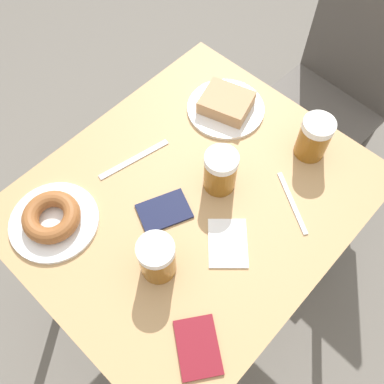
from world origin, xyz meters
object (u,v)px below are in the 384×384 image
object	(u,v)px
plate_with_cake	(226,105)
plate_with_donut	(52,219)
beer_mug_center	(314,138)
passport_near_edge	(164,211)
passport_far_edge	(198,347)
knife	(134,159)
napkin_folded	(228,243)
chair	(339,79)
beer_mug_left	(157,258)
beer_mug_right	(220,171)
fork	(292,203)

from	to	relation	value
plate_with_cake	plate_with_donut	xyz separation A→B (m)	(-0.07, -0.56, 0.00)
plate_with_donut	beer_mug_center	size ratio (longest dim) A/B	1.80
passport_near_edge	passport_far_edge	size ratio (longest dim) A/B	0.98
beer_mug_center	knife	size ratio (longest dim) A/B	0.59
beer_mug_center	napkin_folded	distance (m)	0.36
chair	beer_mug_left	world-z (taller)	chair
chair	passport_near_edge	xyz separation A→B (m)	(-0.01, -0.87, 0.18)
beer_mug_center	beer_mug_right	xyz separation A→B (m)	(-0.11, -0.24, 0.00)
beer_mug_left	knife	world-z (taller)	beer_mug_left
beer_mug_right	fork	world-z (taller)	beer_mug_right
fork	chair	bearing A→B (deg)	108.54
passport_near_edge	passport_far_edge	bearing A→B (deg)	-32.69
plate_with_cake	beer_mug_center	world-z (taller)	beer_mug_center
plate_with_donut	beer_mug_center	distance (m)	0.69
napkin_folded	passport_near_edge	world-z (taller)	passport_near_edge
plate_with_cake	plate_with_donut	bearing A→B (deg)	-97.31
plate_with_donut	passport_near_edge	world-z (taller)	plate_with_donut
plate_with_cake	beer_mug_left	world-z (taller)	beer_mug_left
napkin_folded	knife	world-z (taller)	napkin_folded
passport_near_edge	passport_far_edge	world-z (taller)	same
knife	beer_mug_center	bearing A→B (deg)	46.39
chair	passport_far_edge	size ratio (longest dim) A/B	6.05
beer_mug_center	passport_near_edge	bearing A→B (deg)	-111.37
knife	beer_mug_left	bearing A→B (deg)	-32.45
beer_mug_left	passport_far_edge	world-z (taller)	beer_mug_left
napkin_folded	passport_near_edge	xyz separation A→B (m)	(-0.17, -0.04, 0.00)
beer_mug_right	napkin_folded	distance (m)	0.18
plate_with_cake	beer_mug_right	distance (m)	0.26
plate_with_donut	napkin_folded	xyz separation A→B (m)	(0.35, 0.25, -0.02)
beer_mug_right	knife	bearing A→B (deg)	-155.44
chair	napkin_folded	xyz separation A→B (m)	(0.16, -0.82, 0.18)
passport_far_edge	chair	bearing A→B (deg)	104.61
fork	passport_near_edge	size ratio (longest dim) A/B	1.07
napkin_folded	fork	bearing A→B (deg)	76.47
knife	passport_far_edge	xyz separation A→B (m)	(0.45, -0.24, 0.00)
beer_mug_left	fork	world-z (taller)	beer_mug_left
fork	beer_mug_right	bearing A→B (deg)	-154.02
fork	knife	xyz separation A→B (m)	(-0.39, -0.18, -0.00)
beer_mug_right	napkin_folded	bearing A→B (deg)	-41.53
plate_with_donut	napkin_folded	size ratio (longest dim) A/B	1.41
plate_with_donut	napkin_folded	bearing A→B (deg)	35.62
beer_mug_left	beer_mug_center	distance (m)	0.52
beer_mug_center	napkin_folded	bearing A→B (deg)	-87.45
chair	passport_near_edge	size ratio (longest dim) A/B	6.16
chair	plate_with_cake	size ratio (longest dim) A/B	4.19
fork	passport_far_edge	size ratio (longest dim) A/B	1.05
plate_with_donut	beer_mug_left	bearing A→B (deg)	18.98
chair	knife	xyz separation A→B (m)	(-0.18, -0.81, 0.18)
plate_with_donut	plate_with_cake	bearing A→B (deg)	82.69
chair	knife	world-z (taller)	chair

